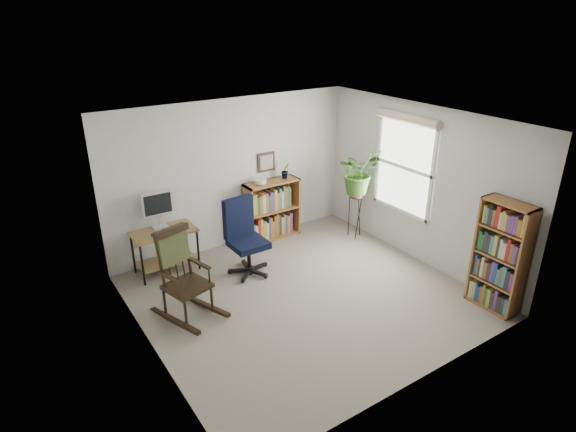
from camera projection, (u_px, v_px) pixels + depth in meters
floor at (304, 296)px, 6.61m from camera, size 4.20×4.00×0.00m
ceiling at (307, 122)px, 5.66m from camera, size 4.20×4.00×0.00m
wall_back at (232, 174)px, 7.66m from camera, size 4.20×0.00×2.40m
wall_front at (427, 285)px, 4.61m from camera, size 4.20×0.00×2.40m
wall_left at (143, 259)px, 5.07m from camera, size 0.00×4.00×2.40m
wall_right at (419, 185)px, 7.20m from camera, size 0.00×4.00×2.40m
window at (404, 167)px, 7.33m from camera, size 0.12×1.20×1.50m
desk at (166, 251)px, 7.11m from camera, size 0.92×0.50×0.66m
monitor at (158, 210)px, 6.98m from camera, size 0.46×0.16×0.56m
keyboard at (166, 233)px, 6.88m from camera, size 0.40×0.15×0.02m
office_chair at (248, 238)px, 6.95m from camera, size 0.70×0.70×1.16m
rocking_chair at (186, 275)px, 5.95m from camera, size 0.86×1.15×1.19m
low_bookshelf at (272, 210)px, 8.12m from camera, size 0.96×0.32×1.01m
tall_bookshelf at (500, 257)px, 6.09m from camera, size 0.28×0.65×1.48m
plant_stand at (356, 214)px, 8.14m from camera, size 0.30×0.30×0.86m
spider_plant at (359, 151)px, 7.71m from camera, size 1.69×1.88×1.46m
potted_plant_small at (285, 175)px, 8.04m from camera, size 0.13×0.24×0.11m
framed_picture at (267, 162)px, 7.91m from camera, size 0.32×0.04×0.32m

